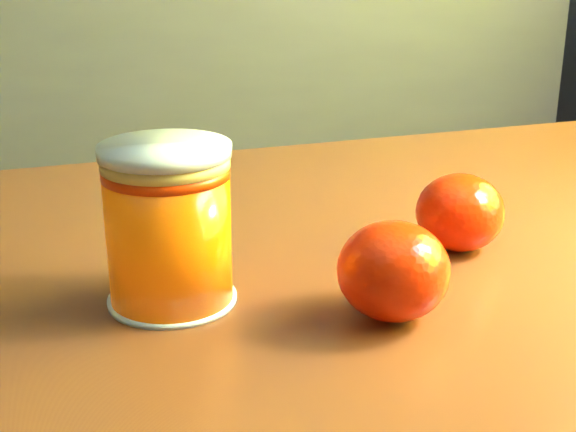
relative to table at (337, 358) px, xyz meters
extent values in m
cube|color=brown|center=(0.00, 0.00, 0.07)|extent=(1.06, 0.83, 0.04)
cylinder|color=#482012|center=(0.36, 0.35, -0.28)|extent=(0.05, 0.05, 0.68)
cylinder|color=#E75504|center=(-0.13, -0.06, 0.14)|extent=(0.08, 0.08, 0.10)
cylinder|color=#DFB95B|center=(-0.13, -0.06, 0.19)|extent=(0.08, 0.08, 0.01)
cylinder|color=silver|center=(-0.13, -0.06, 0.20)|extent=(0.09, 0.09, 0.01)
ellipsoid|color=red|center=(0.01, -0.11, 0.12)|extent=(0.08, 0.08, 0.07)
ellipsoid|color=red|center=(0.10, 0.00, 0.12)|extent=(0.09, 0.09, 0.06)
camera|label=1|loc=(-0.12, -0.57, 0.33)|focal=50.00mm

